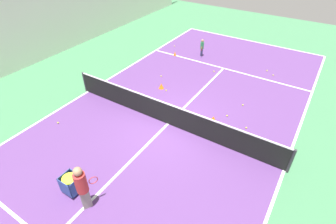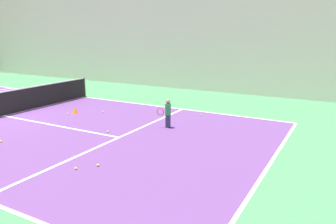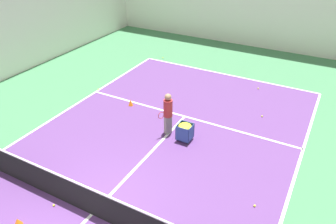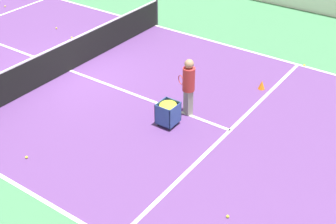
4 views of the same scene
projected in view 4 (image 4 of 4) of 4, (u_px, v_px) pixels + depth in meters
ground_plane at (70, 71)px, 15.98m from camera, size 36.94×36.94×0.00m
court_playing_area at (70, 71)px, 15.98m from camera, size 9.82×22.57×0.00m
line_sideline_left at (155, 25)px, 19.36m from camera, size 0.10×22.57×0.00m
line_service_far at (230, 130)px, 12.98m from camera, size 9.82×0.10×0.00m
line_centre_service at (70, 70)px, 15.98m from camera, size 0.10×12.41×0.00m
tennis_net at (68, 56)px, 15.68m from camera, size 10.12×0.10×1.08m
coach_at_net at (189, 83)px, 13.17m from camera, size 0.47×0.71×1.75m
ball_cart at (168, 109)px, 12.95m from camera, size 0.55×0.53×0.72m
training_cone_0 at (76, 43)px, 17.61m from camera, size 0.23×0.23×0.23m
training_cone_1 at (262, 85)px, 14.85m from camera, size 0.22×0.22×0.29m
tennis_ball_2 at (5, 6)px, 21.18m from camera, size 0.07×0.07×0.07m
tennis_ball_3 at (304, 65)px, 16.25m from camera, size 0.07×0.07×0.07m
tennis_ball_5 at (56, 28)px, 19.03m from camera, size 0.07×0.07×0.07m
tennis_ball_7 at (72, 37)px, 18.24m from camera, size 0.07×0.07×0.07m
tennis_ball_8 at (96, 31)px, 18.77m from camera, size 0.07×0.07×0.07m
tennis_ball_11 at (88, 55)px, 16.93m from camera, size 0.07×0.07×0.07m
tennis_ball_12 at (27, 157)px, 11.91m from camera, size 0.07×0.07×0.07m
tennis_ball_14 at (228, 216)px, 10.17m from camera, size 0.07×0.07×0.07m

